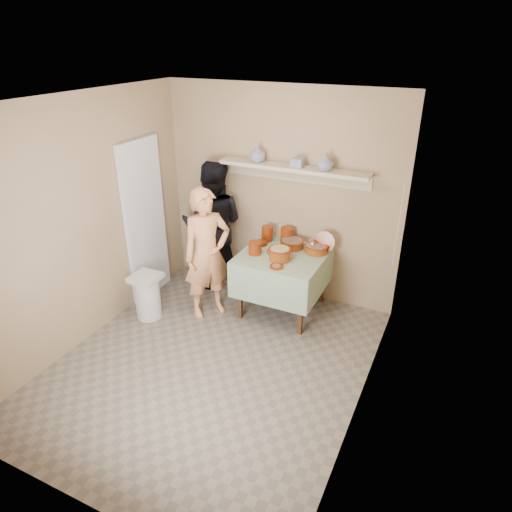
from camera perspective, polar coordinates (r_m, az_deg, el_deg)
The scene contains 22 objects.
ground at distance 4.88m, azimuth -5.52°, elevation -13.30°, with size 3.50×3.50×0.00m, color #74685B.
tile_panel at distance 5.80m, azimuth -13.69°, elevation 4.24°, with size 0.06×0.70×2.00m, color silver.
plate_stack_a at distance 5.65m, azimuth 1.42°, elevation 2.83°, with size 0.14×0.14×0.19m, color #691F08.
plate_stack_b at distance 5.62m, azimuth 3.88°, elevation 2.63°, with size 0.16×0.16×0.19m, color #691F08.
bowl_stack at distance 5.31m, azimuth -0.13°, elevation 1.01°, with size 0.15×0.15×0.15m, color #691F08.
empty_bowl at distance 5.56m, azimuth 0.65°, elevation 1.63°, with size 0.15×0.15×0.04m, color #691F08.
propped_lid at distance 5.41m, azimuth 8.51°, elevation 1.73°, with size 0.26×0.26×0.02m, color #691F08.
vase_right at distance 5.16m, azimuth 8.67°, elevation 11.54°, with size 0.18×0.18×0.19m, color navy.
vase_left at distance 5.47m, azimuth 0.22°, elevation 12.67°, with size 0.19×0.19×0.19m, color navy.
ceramic_box at distance 5.28m, azimuth 5.18°, elevation 11.54°, with size 0.14×0.10×0.10m, color navy.
person_cook at distance 5.31m, azimuth -6.12°, elevation 0.26°, with size 0.57×0.38×1.58m, color tan.
person_helper at distance 5.93m, azimuth -5.39°, elevation 3.78°, with size 0.83×0.64×1.70m, color black.
room_shell at distance 4.06m, azimuth -6.49°, elevation 4.56°, with size 3.04×3.54×2.62m.
serving_table at distance 5.40m, azimuth 3.37°, elevation -0.90°, with size 0.97×0.97×0.76m.
cazuela_meat_a at distance 5.50m, azimuth 4.52°, elevation 1.64°, with size 0.30×0.30×0.10m.
cazuela_meat_b at distance 5.39m, azimuth 7.53°, elevation 0.99°, with size 0.28×0.28×0.10m.
ladle at distance 5.37m, azimuth 7.11°, elevation 1.50°, with size 0.08×0.26×0.19m.
cazuela_rice at distance 5.17m, azimuth 2.98°, elevation 0.36°, with size 0.33×0.25×0.14m.
front_plate at distance 5.04m, azimuth 2.58°, elevation -1.31°, with size 0.16×0.16×0.03m.
wall_shelf at distance 5.37m, azimuth 4.70°, elevation 10.73°, with size 1.80×0.25×0.21m.
trash_bin at distance 5.58m, azimuth -13.40°, elevation -4.86°, with size 0.32×0.32×0.56m.
electrical_cord at distance 5.05m, azimuth 17.37°, elevation 3.52°, with size 0.01×0.05×0.90m.
Camera 1 is at (2.02, -3.19, 3.09)m, focal length 32.00 mm.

